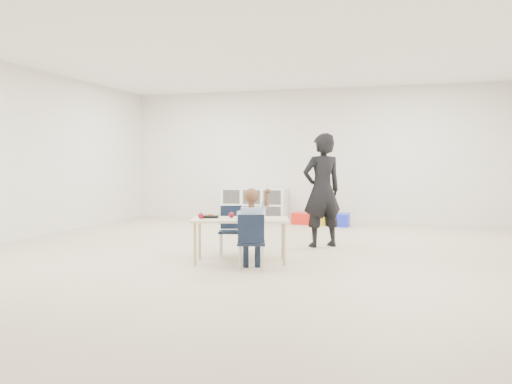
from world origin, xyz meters
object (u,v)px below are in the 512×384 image
(child, at_px, (251,226))
(adult, at_px, (322,190))
(table, at_px, (240,240))
(chair_near, at_px, (251,242))
(cubby_shelf, at_px, (254,204))

(child, height_order, adult, adult)
(table, relative_size, child, 1.27)
(table, xyz_separation_m, chair_near, (0.28, -0.46, 0.05))
(chair_near, distance_m, adult, 2.12)
(chair_near, relative_size, cubby_shelf, 0.47)
(child, distance_m, adult, 2.08)
(chair_near, bearing_deg, table, 106.14)
(table, height_order, chair_near, chair_near)
(table, distance_m, chair_near, 0.54)
(cubby_shelf, bearing_deg, table, -75.58)
(table, distance_m, cubby_shelf, 4.91)
(table, bearing_deg, child, -73.86)
(child, bearing_deg, cubby_shelf, 90.71)
(child, xyz_separation_m, cubby_shelf, (-1.51, 5.22, -0.17))
(chair_near, relative_size, child, 0.63)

